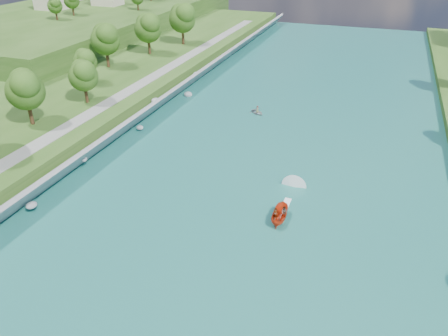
% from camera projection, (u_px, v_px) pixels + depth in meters
% --- Properties ---
extents(ground, '(260.00, 260.00, 0.00)m').
position_uv_depth(ground, '(205.00, 264.00, 48.04)').
color(ground, '#2D5119').
rests_on(ground, ground).
extents(river_water, '(55.00, 240.00, 0.10)m').
position_uv_depth(river_water, '(256.00, 178.00, 64.46)').
color(river_water, '#195960').
rests_on(river_water, ground).
extents(ridge_west, '(60.00, 120.00, 9.00)m').
position_uv_depth(ridge_west, '(87.00, 21.00, 148.87)').
color(ridge_west, '#2D5119').
rests_on(ridge_west, ground).
extents(riprap_bank, '(4.27, 236.00, 4.18)m').
position_uv_depth(riprap_bank, '(102.00, 144.00, 70.62)').
color(riprap_bank, slate).
rests_on(riprap_bank, ground).
extents(riverside_path, '(3.00, 200.00, 0.10)m').
position_uv_depth(riverside_path, '(69.00, 126.00, 72.58)').
color(riverside_path, gray).
rests_on(riverside_path, berm_west).
extents(motorboat, '(3.60, 19.10, 1.99)m').
position_uv_depth(motorboat, '(282.00, 211.00, 55.53)').
color(motorboat, red).
rests_on(motorboat, river_water).
extents(raft, '(3.93, 3.81, 1.61)m').
position_uv_depth(raft, '(257.00, 112.00, 86.41)').
color(raft, gray).
rests_on(raft, river_water).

